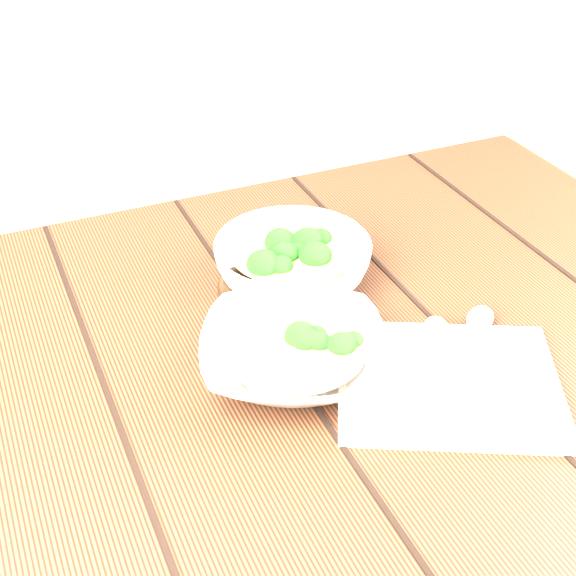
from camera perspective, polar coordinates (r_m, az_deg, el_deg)
The scene contains 7 objects.
table at distance 1.03m, azimuth 0.17°, elevation -9.14°, with size 1.20×0.80×0.75m.
soup_bowl_front at distance 0.89m, azimuth 0.38°, elevation -4.69°, with size 0.27×0.27×0.06m.
soup_bowl_back at distance 1.04m, azimuth 0.34°, elevation 1.83°, with size 0.22×0.22×0.07m.
trivet at distance 1.03m, azimuth -2.28°, elevation 0.09°, with size 0.10×0.10×0.02m, color black.
napkin at distance 0.91m, azimuth 11.30°, elevation -6.60°, with size 0.24×0.20×0.01m, color beige.
spoon_left at distance 0.93m, azimuth 10.60°, elevation -4.42°, with size 0.12×0.18×0.01m.
spoon_right at distance 0.96m, azimuth 13.03°, elevation -3.41°, with size 0.16×0.15×0.01m.
Camera 1 is at (-0.30, -0.68, 1.34)m, focal length 50.00 mm.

